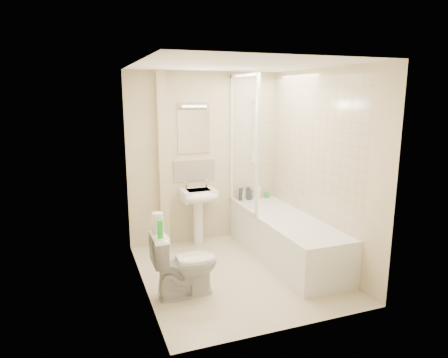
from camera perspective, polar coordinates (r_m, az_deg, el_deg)
name	(u,v)px	position (r m, az deg, el deg)	size (l,w,h in m)	color
floor	(237,272)	(4.92, 1.92, -13.17)	(2.50, 2.50, 0.00)	beige
wall_back	(205,158)	(5.69, -2.74, 3.01)	(2.20, 0.02, 2.40)	beige
wall_left	(141,182)	(4.25, -11.83, -0.36)	(0.02, 2.50, 2.40)	beige
wall_right	(321,168)	(5.05, 13.67, 1.51)	(0.02, 2.50, 2.40)	beige
ceiling	(239,65)	(4.46, 2.15, 15.98)	(2.20, 2.50, 0.02)	white
tile_back	(254,140)	(5.92, 4.25, 5.54)	(0.70, 0.01, 1.75)	beige
tile_right	(312,148)	(5.17, 12.45, 4.34)	(0.01, 2.10, 1.75)	beige
pipe_boxing	(163,161)	(5.48, -8.74, 2.53)	(0.12, 0.12, 2.40)	beige
splashback	(194,171)	(5.67, -4.26, 1.20)	(0.60, 0.01, 0.30)	beige
mirror	(194,132)	(5.59, -4.34, 6.75)	(0.46, 0.01, 0.60)	white
strip_light	(194,105)	(5.54, -4.33, 10.53)	(0.42, 0.07, 0.07)	silver
bathtub	(285,236)	(5.27, 8.76, -8.11)	(0.70, 2.10, 0.55)	white
shower_screen	(243,143)	(5.38, 2.78, 5.16)	(0.04, 0.92, 1.80)	white
shower_fixture	(255,132)	(5.87, 4.43, 6.66)	(0.10, 0.16, 0.99)	white
pedestal_sink	(199,201)	(5.55, -3.54, -3.21)	(0.47, 0.45, 0.91)	white
bottle_black_a	(241,194)	(5.90, 2.42, -2.20)	(0.07, 0.07, 0.18)	black
bottle_white_a	(242,196)	(5.91, 2.61, -2.38)	(0.06, 0.06, 0.14)	white
bottle_black_b	(248,193)	(5.95, 3.51, -2.07)	(0.07, 0.07, 0.19)	black
bottle_blue	(251,195)	(5.97, 3.86, -2.25)	(0.05, 0.05, 0.14)	navy
bottle_cream	(259,193)	(6.02, 5.09, -1.95)	(0.05, 0.05, 0.18)	#F4E3BC
bottle_green	(267,195)	(6.08, 6.13, -2.29)	(0.07, 0.07, 0.09)	green
toilet	(185,263)	(4.31, -5.61, -11.92)	(0.69, 0.39, 0.70)	white
toilet_roll_lower	(157,227)	(4.20, -9.50, -6.76)	(0.12, 0.12, 0.11)	white
toilet_roll_upper	(158,218)	(4.13, -9.47, -5.50)	(0.11, 0.11, 0.11)	white
green_bottle	(160,229)	(4.01, -9.10, -7.07)	(0.06, 0.06, 0.18)	green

